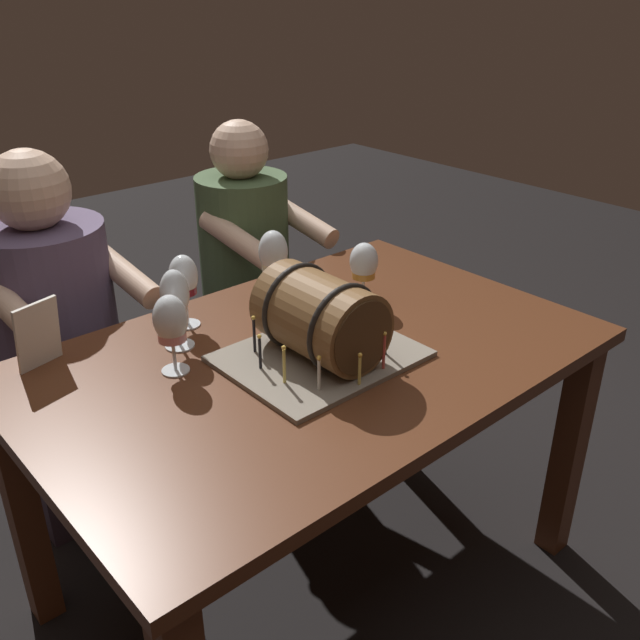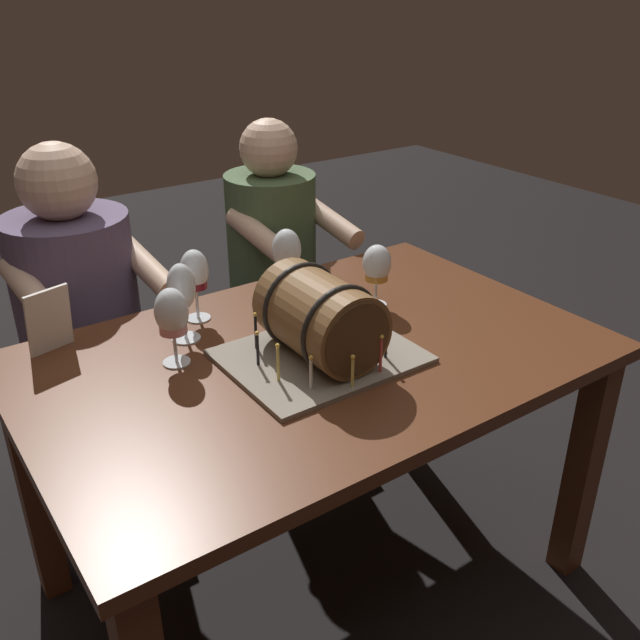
{
  "view_description": "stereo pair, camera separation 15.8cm",
  "coord_description": "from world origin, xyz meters",
  "px_view_note": "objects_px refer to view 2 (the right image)",
  "views": [
    {
      "loc": [
        -0.95,
        -1.1,
        1.54
      ],
      "look_at": [
        -0.01,
        -0.04,
        0.83
      ],
      "focal_mm": 39.09,
      "sensor_mm": 36.0,
      "label": 1
    },
    {
      "loc": [
        -0.82,
        -1.2,
        1.54
      ],
      "look_at": [
        -0.01,
        -0.04,
        0.83
      ],
      "focal_mm": 39.09,
      "sensor_mm": 36.0,
      "label": 2
    }
  ],
  "objects_px": {
    "dining_table": "(314,389)",
    "person_seated_left": "(84,341)",
    "wine_glass_red": "(195,273)",
    "person_seated_right": "(274,298)",
    "barrel_cake": "(320,322)",
    "wine_glass_rose": "(172,315)",
    "wine_glass_empty": "(181,289)",
    "menu_card": "(49,320)",
    "wine_glass_amber": "(377,266)",
    "wine_glass_white": "(287,253)"
  },
  "relations": [
    {
      "from": "wine_glass_red",
      "to": "person_seated_right",
      "type": "distance_m",
      "value": 0.74
    },
    {
      "from": "wine_glass_white",
      "to": "person_seated_left",
      "type": "xyz_separation_m",
      "value": [
        -0.44,
        0.47,
        -0.34
      ]
    },
    {
      "from": "wine_glass_empty",
      "to": "person_seated_right",
      "type": "xyz_separation_m",
      "value": [
        0.56,
        0.51,
        -0.36
      ]
    },
    {
      "from": "wine_glass_empty",
      "to": "menu_card",
      "type": "xyz_separation_m",
      "value": [
        -0.28,
        0.13,
        -0.05
      ]
    },
    {
      "from": "wine_glass_red",
      "to": "wine_glass_amber",
      "type": "bearing_deg",
      "value": -24.9
    },
    {
      "from": "wine_glass_empty",
      "to": "menu_card",
      "type": "distance_m",
      "value": 0.31
    },
    {
      "from": "dining_table",
      "to": "barrel_cake",
      "type": "bearing_deg",
      "value": -102.7
    },
    {
      "from": "barrel_cake",
      "to": "wine_glass_white",
      "type": "bearing_deg",
      "value": 70.61
    },
    {
      "from": "person_seated_right",
      "to": "wine_glass_empty",
      "type": "bearing_deg",
      "value": -137.57
    },
    {
      "from": "menu_card",
      "to": "person_seated_right",
      "type": "bearing_deg",
      "value": 10.12
    },
    {
      "from": "dining_table",
      "to": "barrel_cake",
      "type": "distance_m",
      "value": 0.21
    },
    {
      "from": "wine_glass_amber",
      "to": "menu_card",
      "type": "xyz_separation_m",
      "value": [
        -0.79,
        0.24,
        -0.03
      ]
    },
    {
      "from": "dining_table",
      "to": "wine_glass_rose",
      "type": "height_order",
      "value": "wine_glass_rose"
    },
    {
      "from": "dining_table",
      "to": "person_seated_left",
      "type": "bearing_deg",
      "value": 114.43
    },
    {
      "from": "wine_glass_rose",
      "to": "person_seated_left",
      "type": "height_order",
      "value": "person_seated_left"
    },
    {
      "from": "dining_table",
      "to": "wine_glass_amber",
      "type": "relative_size",
      "value": 7.82
    },
    {
      "from": "person_seated_left",
      "to": "dining_table",
      "type": "bearing_deg",
      "value": -65.57
    },
    {
      "from": "wine_glass_rose",
      "to": "wine_glass_empty",
      "type": "relative_size",
      "value": 0.94
    },
    {
      "from": "wine_glass_white",
      "to": "person_seated_left",
      "type": "distance_m",
      "value": 0.73
    },
    {
      "from": "dining_table",
      "to": "person_seated_left",
      "type": "xyz_separation_m",
      "value": [
        -0.34,
        0.74,
        -0.09
      ]
    },
    {
      "from": "wine_glass_rose",
      "to": "person_seated_right",
      "type": "xyz_separation_m",
      "value": [
        0.63,
        0.61,
        -0.35
      ]
    },
    {
      "from": "wine_glass_empty",
      "to": "person_seated_left",
      "type": "relative_size",
      "value": 0.17
    },
    {
      "from": "barrel_cake",
      "to": "person_seated_right",
      "type": "relative_size",
      "value": 0.38
    },
    {
      "from": "wine_glass_empty",
      "to": "person_seated_right",
      "type": "relative_size",
      "value": 0.18
    },
    {
      "from": "wine_glass_red",
      "to": "barrel_cake",
      "type": "bearing_deg",
      "value": -68.3
    },
    {
      "from": "person_seated_right",
      "to": "wine_glass_white",
      "type": "bearing_deg",
      "value": -116.78
    },
    {
      "from": "dining_table",
      "to": "wine_glass_rose",
      "type": "relative_size",
      "value": 7.21
    },
    {
      "from": "wine_glass_red",
      "to": "menu_card",
      "type": "xyz_separation_m",
      "value": [
        -0.36,
        0.04,
        -0.05
      ]
    },
    {
      "from": "wine_glass_rose",
      "to": "dining_table",
      "type": "bearing_deg",
      "value": -24.49
    },
    {
      "from": "wine_glass_red",
      "to": "dining_table",
      "type": "bearing_deg",
      "value": -64.58
    },
    {
      "from": "menu_card",
      "to": "dining_table",
      "type": "bearing_deg",
      "value": -49.59
    },
    {
      "from": "wine_glass_rose",
      "to": "person_seated_left",
      "type": "bearing_deg",
      "value": 94.24
    },
    {
      "from": "wine_glass_red",
      "to": "person_seated_right",
      "type": "relative_size",
      "value": 0.17
    },
    {
      "from": "wine_glass_white",
      "to": "wine_glass_amber",
      "type": "bearing_deg",
      "value": -41.32
    },
    {
      "from": "wine_glass_amber",
      "to": "person_seated_left",
      "type": "height_order",
      "value": "person_seated_left"
    },
    {
      "from": "dining_table",
      "to": "person_seated_left",
      "type": "relative_size",
      "value": 1.19
    },
    {
      "from": "wine_glass_red",
      "to": "wine_glass_white",
      "type": "bearing_deg",
      "value": -9.34
    },
    {
      "from": "wine_glass_empty",
      "to": "wine_glass_red",
      "type": "xyz_separation_m",
      "value": [
        0.07,
        0.08,
        -0.01
      ]
    },
    {
      "from": "barrel_cake",
      "to": "wine_glass_white",
      "type": "xyz_separation_m",
      "value": [
        0.11,
        0.31,
        0.05
      ]
    },
    {
      "from": "wine_glass_white",
      "to": "person_seated_right",
      "type": "bearing_deg",
      "value": 63.22
    },
    {
      "from": "wine_glass_rose",
      "to": "wine_glass_amber",
      "type": "relative_size",
      "value": 1.09
    },
    {
      "from": "menu_card",
      "to": "person_seated_left",
      "type": "bearing_deg",
      "value": 51.98
    },
    {
      "from": "barrel_cake",
      "to": "wine_glass_red",
      "type": "xyz_separation_m",
      "value": [
        -0.14,
        0.35,
        0.03
      ]
    },
    {
      "from": "barrel_cake",
      "to": "wine_glass_amber",
      "type": "xyz_separation_m",
      "value": [
        0.29,
        0.15,
        0.02
      ]
    },
    {
      "from": "wine_glass_rose",
      "to": "wine_glass_amber",
      "type": "bearing_deg",
      "value": -1.94
    },
    {
      "from": "barrel_cake",
      "to": "wine_glass_amber",
      "type": "distance_m",
      "value": 0.33
    },
    {
      "from": "wine_glass_amber",
      "to": "person_seated_right",
      "type": "height_order",
      "value": "person_seated_right"
    },
    {
      "from": "barrel_cake",
      "to": "person_seated_right",
      "type": "height_order",
      "value": "person_seated_right"
    },
    {
      "from": "wine_glass_red",
      "to": "menu_card",
      "type": "relative_size",
      "value": 1.19
    },
    {
      "from": "dining_table",
      "to": "wine_glass_red",
      "type": "bearing_deg",
      "value": 115.42
    }
  ]
}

